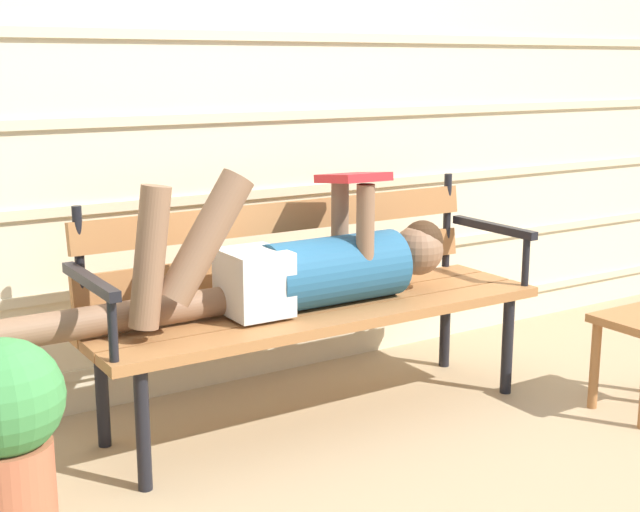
{
  "coord_description": "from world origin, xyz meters",
  "views": [
    {
      "loc": [
        -1.61,
        -2.34,
        1.27
      ],
      "look_at": [
        0.0,
        0.19,
        0.6
      ],
      "focal_mm": 49.21,
      "sensor_mm": 36.0,
      "label": 1
    }
  ],
  "objects": [
    {
      "name": "ground_plane",
      "position": [
        0.0,
        0.0,
        0.0
      ],
      "size": [
        12.0,
        12.0,
        0.0
      ],
      "primitive_type": "plane",
      "color": "tan"
    },
    {
      "name": "house_siding",
      "position": [
        0.0,
        0.73,
        1.06
      ],
      "size": [
        4.89,
        0.08,
        2.12
      ],
      "color": "beige",
      "rests_on": "ground"
    },
    {
      "name": "park_bench",
      "position": [
        0.0,
        0.26,
        0.46
      ],
      "size": [
        1.69,
        0.49,
        0.82
      ],
      "color": "#9E6638",
      "rests_on": "ground"
    },
    {
      "name": "reclining_person",
      "position": [
        -0.09,
        0.19,
        0.58
      ],
      "size": [
        1.71,
        0.26,
        0.52
      ],
      "color": "#23567A"
    },
    {
      "name": "potted_plant",
      "position": [
        -1.15,
        -0.06,
        0.32
      ],
      "size": [
        0.32,
        0.32,
        0.56
      ],
      "color": "#AD5B3D",
      "rests_on": "ground"
    }
  ]
}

